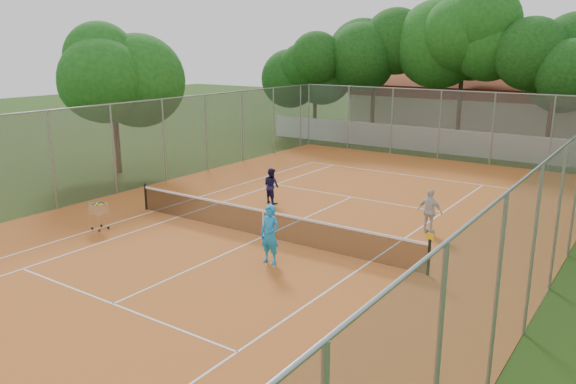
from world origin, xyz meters
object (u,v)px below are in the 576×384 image
Objects in this scene: tennis_net at (263,223)px; clubhouse at (469,103)px; player_far_left at (271,186)px; ball_hopper at (99,215)px; player_far_right at (430,211)px; player_near at (270,234)px.

tennis_net is 0.72× the size of clubhouse.
player_far_left is 7.04m from ball_hopper.
clubhouse is at bearing -68.69° from player_far_right.
ball_hopper is at bearing 39.72° from player_far_right.
clubhouse reaches higher than player_near.
tennis_net is 7.54× the size of player_far_right.
player_near is at bearing -83.28° from clubhouse.
ball_hopper reaches higher than tennis_net.
ball_hopper is (-6.94, -0.89, -0.38)m from player_near.
player_near is 7.01m from ball_hopper.
player_far_right reaches higher than ball_hopper.
player_far_right is (6.56, -25.33, -1.39)m from clubhouse.
player_near is at bearing 140.56° from player_far_left.
player_far_left is at bearing 122.50° from tennis_net.
player_near is at bearing 11.83° from ball_hopper.
player_far_left reaches higher than tennis_net.
clubhouse is 25.39m from player_far_left.
ball_hopper is (-2.98, -6.37, -0.22)m from player_far_left.
player_near reaches higher than tennis_net.
tennis_net is 2.49m from player_near.
player_far_left is at bearing -90.74° from clubhouse.
player_far_right is at bearing -165.16° from player_far_left.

